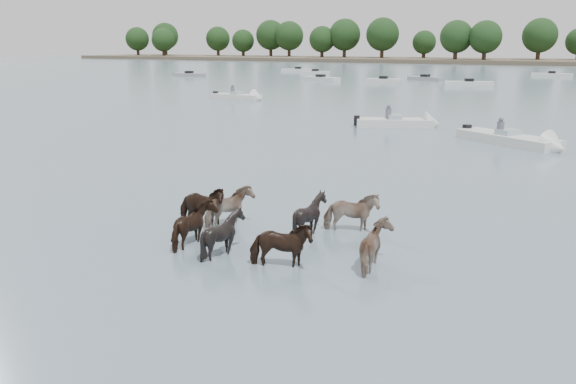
% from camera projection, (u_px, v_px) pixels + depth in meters
% --- Properties ---
extents(ground, '(400.00, 400.00, 0.00)m').
position_uv_depth(ground, '(303.00, 279.00, 12.50)').
color(ground, slate).
rests_on(ground, ground).
extents(shoreline, '(160.00, 30.00, 1.00)m').
position_uv_depth(shoreline, '(315.00, 59.00, 172.55)').
color(shoreline, '#4C4233').
rests_on(shoreline, ground).
extents(pony_herd, '(7.02, 4.45, 1.29)m').
position_uv_depth(pony_herd, '(268.00, 225.00, 14.71)').
color(pony_herd, black).
rests_on(pony_herd, ground).
extents(motorboat_a, '(5.24, 3.44, 1.92)m').
position_uv_depth(motorboat_a, '(407.00, 123.00, 35.33)').
color(motorboat_a, silver).
rests_on(motorboat_a, ground).
extents(motorboat_b, '(5.84, 4.48, 1.92)m').
position_uv_depth(motorboat_b, '(521.00, 142.00, 28.66)').
color(motorboat_b, silver).
rests_on(motorboat_b, ground).
extents(motorboat_f, '(5.28, 1.72, 1.92)m').
position_uv_depth(motorboat_f, '(243.00, 97.00, 52.23)').
color(motorboat_f, silver).
rests_on(motorboat_f, ground).
extents(distant_flotilla, '(107.67, 28.09, 0.93)m').
position_uv_depth(distant_flotilla, '(549.00, 80.00, 77.22)').
color(distant_flotilla, gray).
rests_on(distant_flotilla, ground).
extents(treeline, '(144.47, 22.96, 12.14)m').
position_uv_depth(treeline, '(311.00, 37.00, 173.17)').
color(treeline, '#382619').
rests_on(treeline, ground).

